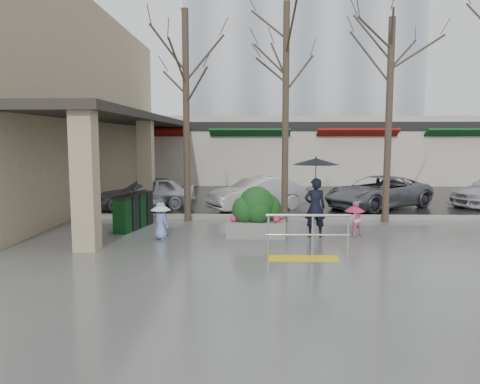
{
  "coord_description": "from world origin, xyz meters",
  "views": [
    {
      "loc": [
        0.12,
        -11.63,
        2.72
      ],
      "look_at": [
        -0.19,
        0.74,
        1.3
      ],
      "focal_mm": 35.0,
      "sensor_mm": 36.0,
      "label": 1
    }
  ],
  "objects_px": {
    "child_blue": "(161,217)",
    "planter": "(257,213)",
    "tree_midwest": "(286,59)",
    "news_boxes": "(134,211)",
    "handrail": "(306,242)",
    "car_b": "(258,194)",
    "tree_mideast": "(390,70)",
    "child_pink": "(355,216)",
    "car_c": "(378,192)",
    "woman": "(315,188)",
    "car_a": "(147,193)",
    "tree_west": "(186,64)"
  },
  "relations": [
    {
      "from": "tree_midwest",
      "to": "tree_mideast",
      "type": "distance_m",
      "value": 3.32
    },
    {
      "from": "tree_midwest",
      "to": "child_pink",
      "type": "xyz_separation_m",
      "value": [
        1.8,
        -2.26,
        -4.67
      ]
    },
    {
      "from": "handrail",
      "to": "car_c",
      "type": "xyz_separation_m",
      "value": [
        3.69,
        7.84,
        0.25
      ]
    },
    {
      "from": "tree_midwest",
      "to": "car_a",
      "type": "distance_m",
      "value": 7.42
    },
    {
      "from": "handrail",
      "to": "car_b",
      "type": "height_order",
      "value": "car_b"
    },
    {
      "from": "tree_midwest",
      "to": "child_blue",
      "type": "xyz_separation_m",
      "value": [
        -3.54,
        -2.81,
        -4.63
      ]
    },
    {
      "from": "tree_midwest",
      "to": "news_boxes",
      "type": "distance_m",
      "value": 6.74
    },
    {
      "from": "planter",
      "to": "car_c",
      "type": "bearing_deg",
      "value": 48.72
    },
    {
      "from": "woman",
      "to": "planter",
      "type": "distance_m",
      "value": 1.76
    },
    {
      "from": "car_c",
      "to": "handrail",
      "type": "bearing_deg",
      "value": -59.45
    },
    {
      "from": "woman",
      "to": "news_boxes",
      "type": "xyz_separation_m",
      "value": [
        -5.32,
        1.04,
        -0.84
      ]
    },
    {
      "from": "news_boxes",
      "to": "car_c",
      "type": "height_order",
      "value": "car_c"
    },
    {
      "from": "car_a",
      "to": "car_b",
      "type": "relative_size",
      "value": 0.97
    },
    {
      "from": "child_blue",
      "to": "car_a",
      "type": "relative_size",
      "value": 0.28
    },
    {
      "from": "child_pink",
      "to": "planter",
      "type": "xyz_separation_m",
      "value": [
        -2.74,
        -0.16,
        0.11
      ]
    },
    {
      "from": "tree_midwest",
      "to": "tree_mideast",
      "type": "relative_size",
      "value": 1.08
    },
    {
      "from": "child_blue",
      "to": "car_a",
      "type": "bearing_deg",
      "value": -29.14
    },
    {
      "from": "car_a",
      "to": "car_c",
      "type": "distance_m",
      "value": 9.03
    },
    {
      "from": "child_blue",
      "to": "car_c",
      "type": "height_order",
      "value": "car_c"
    },
    {
      "from": "car_b",
      "to": "child_blue",
      "type": "bearing_deg",
      "value": -58.32
    },
    {
      "from": "child_pink",
      "to": "car_b",
      "type": "height_order",
      "value": "car_b"
    },
    {
      "from": "handrail",
      "to": "car_b",
      "type": "distance_m",
      "value": 7.34
    },
    {
      "from": "child_blue",
      "to": "news_boxes",
      "type": "xyz_separation_m",
      "value": [
        -1.1,
        1.46,
        -0.07
      ]
    },
    {
      "from": "tree_midwest",
      "to": "car_a",
      "type": "bearing_deg",
      "value": 152.54
    },
    {
      "from": "woman",
      "to": "child_pink",
      "type": "relative_size",
      "value": 2.29
    },
    {
      "from": "tree_midwest",
      "to": "planter",
      "type": "xyz_separation_m",
      "value": [
        -0.94,
        -2.42,
        -4.56
      ]
    },
    {
      "from": "child_pink",
      "to": "car_b",
      "type": "bearing_deg",
      "value": -81.39
    },
    {
      "from": "news_boxes",
      "to": "child_pink",
      "type": "bearing_deg",
      "value": 4.31
    },
    {
      "from": "handrail",
      "to": "woman",
      "type": "height_order",
      "value": "woman"
    },
    {
      "from": "child_blue",
      "to": "planter",
      "type": "relative_size",
      "value": 0.61
    },
    {
      "from": "tree_midwest",
      "to": "woman",
      "type": "height_order",
      "value": "tree_midwest"
    },
    {
      "from": "tree_mideast",
      "to": "car_b",
      "type": "height_order",
      "value": "tree_mideast"
    },
    {
      "from": "handrail",
      "to": "tree_west",
      "type": "xyz_separation_m",
      "value": [
        -3.36,
        4.8,
        4.71
      ]
    },
    {
      "from": "child_pink",
      "to": "car_c",
      "type": "relative_size",
      "value": 0.22
    },
    {
      "from": "tree_mideast",
      "to": "car_c",
      "type": "relative_size",
      "value": 1.43
    },
    {
      "from": "child_blue",
      "to": "car_b",
      "type": "bearing_deg",
      "value": -72.75
    },
    {
      "from": "child_pink",
      "to": "car_c",
      "type": "xyz_separation_m",
      "value": [
        2.05,
        5.3,
        0.07
      ]
    },
    {
      "from": "tree_mideast",
      "to": "car_b",
      "type": "bearing_deg",
      "value": 149.21
    },
    {
      "from": "tree_midwest",
      "to": "child_pink",
      "type": "relative_size",
      "value": 7.17
    },
    {
      "from": "handrail",
      "to": "car_a",
      "type": "relative_size",
      "value": 0.51
    },
    {
      "from": "woman",
      "to": "news_boxes",
      "type": "relative_size",
      "value": 1.15
    },
    {
      "from": "news_boxes",
      "to": "car_c",
      "type": "distance_m",
      "value": 9.56
    },
    {
      "from": "tree_mideast",
      "to": "child_pink",
      "type": "bearing_deg",
      "value": -123.54
    },
    {
      "from": "tree_midwest",
      "to": "tree_mideast",
      "type": "xyz_separation_m",
      "value": [
        3.3,
        -0.0,
        -0.37
      ]
    },
    {
      "from": "car_c",
      "to": "news_boxes",
      "type": "bearing_deg",
      "value": -96.92
    },
    {
      "from": "news_boxes",
      "to": "planter",
      "type": "bearing_deg",
      "value": -3.76
    },
    {
      "from": "handrail",
      "to": "tree_midwest",
      "type": "distance_m",
      "value": 6.83
    },
    {
      "from": "tree_mideast",
      "to": "woman",
      "type": "height_order",
      "value": "tree_mideast"
    },
    {
      "from": "handrail",
      "to": "tree_mideast",
      "type": "distance_m",
      "value": 7.28
    },
    {
      "from": "tree_west",
      "to": "car_b",
      "type": "height_order",
      "value": "tree_west"
    }
  ]
}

